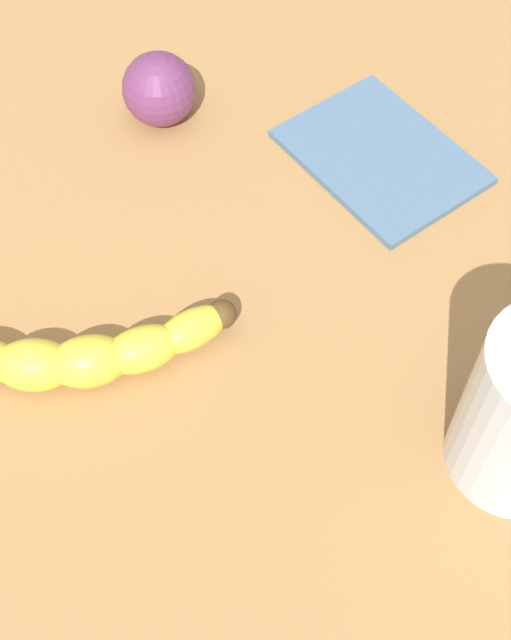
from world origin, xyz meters
The scene contains 4 objects.
wooden_tabletop centered at (0.00, 0.00, 1.50)cm, with size 120.00×120.00×3.00cm, color #A27544.
banana centered at (-6.42, -4.95, 4.72)cm, with size 14.67×19.00×3.44cm.
plum_fruit centered at (-20.83, 14.00, 5.91)cm, with size 5.83×5.83×5.83cm, color #6B3360.
folded_napkin centered at (-6.05, 23.97, 3.30)cm, with size 14.49×10.84×0.60cm, color slate.
Camera 1 is at (23.53, -14.43, 52.18)cm, focal length 48.55 mm.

